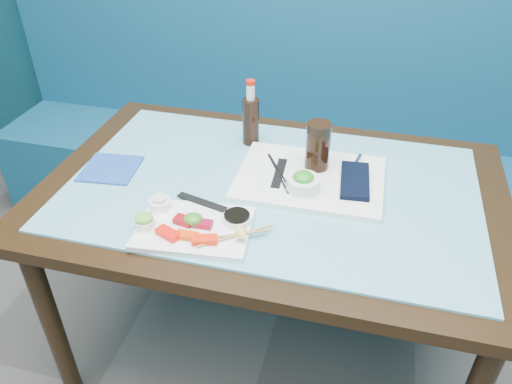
% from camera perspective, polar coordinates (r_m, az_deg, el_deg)
% --- Properties ---
extents(booth_bench, '(3.00, 0.56, 1.17)m').
position_cam_1_polar(booth_bench, '(2.42, 6.15, 4.15)').
color(booth_bench, navy).
rests_on(booth_bench, ground).
extents(dining_table, '(1.40, 0.90, 0.75)m').
position_cam_1_polar(dining_table, '(1.57, 1.74, -1.97)').
color(dining_table, black).
rests_on(dining_table, ground).
extents(glass_top, '(1.22, 0.76, 0.01)m').
position_cam_1_polar(glass_top, '(1.52, 1.80, 0.66)').
color(glass_top, '#62B1C5').
rests_on(glass_top, dining_table).
extents(sashimi_plate, '(0.32, 0.25, 0.02)m').
position_cam_1_polar(sashimi_plate, '(1.35, -7.08, -4.13)').
color(sashimi_plate, white).
rests_on(sashimi_plate, glass_top).
extents(salmon_left, '(0.07, 0.06, 0.02)m').
position_cam_1_polar(salmon_left, '(1.31, -10.01, -4.69)').
color(salmon_left, '#FF140A').
rests_on(salmon_left, sashimi_plate).
extents(salmon_mid, '(0.06, 0.03, 0.01)m').
position_cam_1_polar(salmon_mid, '(1.30, -7.90, -4.97)').
color(salmon_mid, '#F33C09').
rests_on(salmon_mid, sashimi_plate).
extents(salmon_right, '(0.07, 0.05, 0.02)m').
position_cam_1_polar(salmon_right, '(1.28, -5.89, -5.46)').
color(salmon_right, '#FF280A').
rests_on(salmon_right, sashimi_plate).
extents(tuna_left, '(0.06, 0.04, 0.02)m').
position_cam_1_polar(tuna_left, '(1.35, -8.25, -3.25)').
color(tuna_left, maroon).
rests_on(tuna_left, sashimi_plate).
extents(tuna_right, '(0.05, 0.03, 0.02)m').
position_cam_1_polar(tuna_right, '(1.33, -6.05, -3.66)').
color(tuna_right, maroon).
rests_on(tuna_right, sashimi_plate).
extents(seaweed_garnish, '(0.06, 0.06, 0.03)m').
position_cam_1_polar(seaweed_garnish, '(1.34, -7.20, -3.10)').
color(seaweed_garnish, '#35811D').
rests_on(seaweed_garnish, sashimi_plate).
extents(ramekin_wasabi, '(0.06, 0.06, 0.02)m').
position_cam_1_polar(ramekin_wasabi, '(1.35, -12.62, -3.50)').
color(ramekin_wasabi, white).
rests_on(ramekin_wasabi, sashimi_plate).
extents(wasabi_fill, '(0.06, 0.06, 0.01)m').
position_cam_1_polar(wasabi_fill, '(1.34, -12.71, -2.94)').
color(wasabi_fill, '#69AE38').
rests_on(wasabi_fill, ramekin_wasabi).
extents(ramekin_ginger, '(0.07, 0.07, 0.03)m').
position_cam_1_polar(ramekin_ginger, '(1.42, -10.92, -1.31)').
color(ramekin_ginger, white).
rests_on(ramekin_ginger, sashimi_plate).
extents(ginger_fill, '(0.04, 0.04, 0.01)m').
position_cam_1_polar(ginger_fill, '(1.41, -10.99, -0.75)').
color(ginger_fill, beige).
rests_on(ginger_fill, ramekin_ginger).
extents(soy_dish, '(0.10, 0.10, 0.02)m').
position_cam_1_polar(soy_dish, '(1.34, -2.20, -3.05)').
color(soy_dish, white).
rests_on(soy_dish, sashimi_plate).
extents(soy_fill, '(0.08, 0.08, 0.01)m').
position_cam_1_polar(soy_fill, '(1.34, -2.21, -2.67)').
color(soy_fill, black).
rests_on(soy_fill, soy_dish).
extents(lemon_wedge, '(0.05, 0.05, 0.04)m').
position_cam_1_polar(lemon_wedge, '(1.27, -1.49, -5.09)').
color(lemon_wedge, '#DBD867').
rests_on(lemon_wedge, sashimi_plate).
extents(chopstick_sleeve, '(0.16, 0.06, 0.00)m').
position_cam_1_polar(chopstick_sleeve, '(1.42, -6.21, -1.13)').
color(chopstick_sleeve, black).
rests_on(chopstick_sleeve, sashimi_plate).
extents(wooden_chopstick_a, '(0.18, 0.09, 0.01)m').
position_cam_1_polar(wooden_chopstick_a, '(1.30, -2.79, -4.95)').
color(wooden_chopstick_a, '#A77D4E').
rests_on(wooden_chopstick_a, sashimi_plate).
extents(wooden_chopstick_b, '(0.17, 0.14, 0.01)m').
position_cam_1_polar(wooden_chopstick_b, '(1.30, -2.36, -5.02)').
color(wooden_chopstick_b, tan).
rests_on(wooden_chopstick_b, sashimi_plate).
extents(serving_tray, '(0.45, 0.34, 0.02)m').
position_cam_1_polar(serving_tray, '(1.54, 6.19, 1.54)').
color(serving_tray, white).
rests_on(serving_tray, glass_top).
extents(paper_placemat, '(0.40, 0.34, 0.00)m').
position_cam_1_polar(paper_placemat, '(1.53, 6.21, 1.83)').
color(paper_placemat, white).
rests_on(paper_placemat, serving_tray).
extents(seaweed_bowl, '(0.11, 0.11, 0.04)m').
position_cam_1_polar(seaweed_bowl, '(1.46, 5.38, 0.95)').
color(seaweed_bowl, white).
rests_on(seaweed_bowl, serving_tray).
extents(seaweed_salad, '(0.08, 0.08, 0.03)m').
position_cam_1_polar(seaweed_salad, '(1.45, 5.43, 1.71)').
color(seaweed_salad, '#278D20').
rests_on(seaweed_salad, seaweed_bowl).
extents(cola_glass, '(0.08, 0.08, 0.15)m').
position_cam_1_polar(cola_glass, '(1.54, 7.09, 5.23)').
color(cola_glass, black).
rests_on(cola_glass, serving_tray).
extents(navy_pouch, '(0.10, 0.20, 0.02)m').
position_cam_1_polar(navy_pouch, '(1.52, 11.24, 1.31)').
color(navy_pouch, black).
rests_on(navy_pouch, serving_tray).
extents(fork, '(0.03, 0.10, 0.01)m').
position_cam_1_polar(fork, '(1.61, 11.36, 3.31)').
color(fork, silver).
rests_on(fork, serving_tray).
extents(black_chopstick_a, '(0.11, 0.21, 0.01)m').
position_cam_1_polar(black_chopstick_a, '(1.54, 2.51, 2.22)').
color(black_chopstick_a, black).
rests_on(black_chopstick_a, serving_tray).
extents(black_chopstick_b, '(0.12, 0.20, 0.01)m').
position_cam_1_polar(black_chopstick_b, '(1.54, 2.80, 2.17)').
color(black_chopstick_b, black).
rests_on(black_chopstick_b, serving_tray).
extents(tray_sleeve, '(0.04, 0.17, 0.00)m').
position_cam_1_polar(tray_sleeve, '(1.54, 2.66, 2.17)').
color(tray_sleeve, black).
rests_on(tray_sleeve, serving_tray).
extents(cola_bottle_body, '(0.06, 0.06, 0.16)m').
position_cam_1_polar(cola_bottle_body, '(1.70, -0.60, 8.05)').
color(cola_bottle_body, black).
rests_on(cola_bottle_body, glass_top).
extents(cola_bottle_neck, '(0.03, 0.03, 0.05)m').
position_cam_1_polar(cola_bottle_neck, '(1.65, -0.62, 11.36)').
color(cola_bottle_neck, white).
rests_on(cola_bottle_neck, cola_bottle_body).
extents(cola_bottle_cap, '(0.04, 0.04, 0.01)m').
position_cam_1_polar(cola_bottle_cap, '(1.64, -0.63, 12.43)').
color(cola_bottle_cap, '#B51B0B').
rests_on(cola_bottle_cap, cola_bottle_neck).
extents(blue_napkin, '(0.18, 0.18, 0.01)m').
position_cam_1_polar(blue_napkin, '(1.65, -16.28, 2.58)').
color(blue_napkin, '#1B4696').
rests_on(blue_napkin, glass_top).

